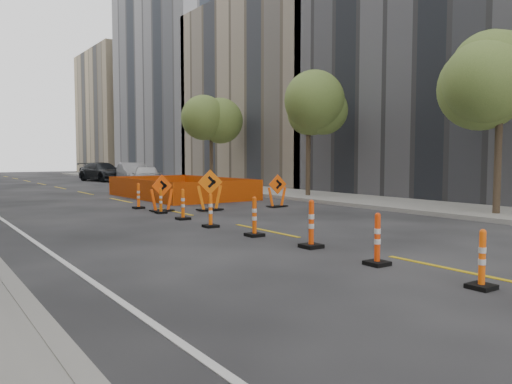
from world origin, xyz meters
TOP-DOWN VIEW (x-y plane):
  - ground_plane at (0.00, 0.00)m, footprint 140.00×140.00m
  - sidewalk_right at (9.00, 12.00)m, footprint 4.00×90.00m
  - bld_right_c at (17.00, 23.80)m, footprint 12.00×16.00m
  - bld_right_d at (17.00, 40.20)m, footprint 12.00×18.00m
  - bld_right_e at (17.00, 58.60)m, footprint 12.00×14.00m
  - tree_r_a at (8.40, 2.00)m, footprint 2.80×2.80m
  - tree_r_b at (8.40, 12.00)m, footprint 2.80×2.80m
  - tree_r_c at (8.40, 22.00)m, footprint 2.80×2.80m
  - channelizer_1 at (-0.84, -3.04)m, footprint 0.38×0.38m
  - channelizer_2 at (-0.87, -0.91)m, footprint 0.40×0.40m
  - channelizer_3 at (-0.71, 1.21)m, footprint 0.44×0.44m
  - channelizer_4 at (-0.83, 3.34)m, footprint 0.41×0.41m
  - channelizer_5 at (-0.96, 5.47)m, footprint 0.40×0.40m
  - channelizer_6 at (-0.81, 7.60)m, footprint 0.41×0.41m
  - channelizer_7 at (-0.67, 9.73)m, footprint 0.37×0.37m
  - channelizer_8 at (-0.71, 11.86)m, footprint 0.41×0.41m
  - chevron_sign_left at (-0.37, 10.33)m, footprint 0.98×0.64m
  - chevron_sign_center at (1.30, 9.54)m, footprint 1.22×0.95m
  - chevron_sign_right at (4.29, 9.16)m, footprint 0.99×0.69m
  - safety_fence at (3.26, 16.16)m, footprint 4.83×8.09m
  - parked_car_near at (4.80, 24.51)m, footprint 3.40×5.03m
  - parked_car_mid at (5.89, 29.96)m, footprint 2.58×5.27m
  - parked_car_far at (5.37, 35.90)m, footprint 3.30×5.95m

SIDE VIEW (x-z plane):
  - ground_plane at x=0.00m, z-range 0.00..0.00m
  - sidewalk_right at x=9.00m, z-range 0.00..0.15m
  - channelizer_7 at x=-0.67m, z-range 0.00..0.93m
  - channelizer_1 at x=-0.84m, z-range 0.00..0.96m
  - safety_fence at x=3.26m, z-range 0.00..1.00m
  - channelizer_5 at x=-0.96m, z-range 0.00..1.01m
  - channelizer_2 at x=-0.87m, z-range 0.00..1.02m
  - channelizer_6 at x=-0.81m, z-range 0.00..1.04m
  - channelizer_8 at x=-0.71m, z-range 0.00..1.04m
  - channelizer_4 at x=-0.83m, z-range 0.00..1.05m
  - channelizer_3 at x=-0.71m, z-range 0.00..1.12m
  - chevron_sign_right at x=4.29m, z-range 0.00..1.37m
  - chevron_sign_left at x=-0.37m, z-range 0.00..1.42m
  - parked_car_near at x=4.80m, z-range 0.00..1.59m
  - chevron_sign_center at x=1.30m, z-range 0.00..1.60m
  - parked_car_far at x=5.37m, z-range 0.00..1.63m
  - parked_car_mid at x=5.89m, z-range 0.00..1.66m
  - tree_r_a at x=8.40m, z-range 1.55..7.50m
  - tree_r_b at x=8.40m, z-range 1.55..7.50m
  - tree_r_c at x=8.40m, z-range 1.55..7.50m
  - bld_right_c at x=17.00m, z-range 0.00..14.00m
  - bld_right_e at x=17.00m, z-range 0.00..16.00m
  - bld_right_d at x=17.00m, z-range 0.00..20.00m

